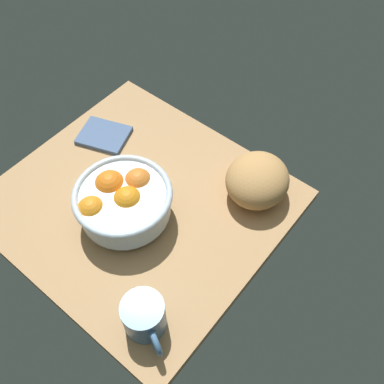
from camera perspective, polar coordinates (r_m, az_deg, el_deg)
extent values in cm
cube|color=tan|center=(111.03, -6.84, -1.58)|extent=(67.37, 62.02, 3.00)
cylinder|color=silver|center=(107.01, -8.62, -2.71)|extent=(9.64, 9.64, 2.06)
cylinder|color=silver|center=(103.35, -8.92, -1.39)|extent=(21.76, 21.76, 6.79)
torus|color=silver|center=(100.59, -9.16, -0.31)|extent=(23.36, 23.36, 1.60)
sphere|color=orange|center=(101.69, -13.04, -2.37)|extent=(6.84, 6.84, 6.84)
sphere|color=orange|center=(104.59, -7.24, 1.39)|extent=(7.05, 7.05, 7.05)
sphere|color=orange|center=(101.50, -8.41, -1.20)|extent=(7.16, 7.16, 7.16)
sphere|color=orange|center=(104.67, -10.67, 0.81)|extent=(7.62, 7.62, 7.62)
ellipsoid|color=tan|center=(107.37, 8.58, 1.57)|extent=(18.31, 19.30, 10.58)
cube|color=slate|center=(124.53, -11.50, 7.31)|extent=(15.93, 14.30, 1.23)
cylinder|color=teal|center=(91.38, -6.34, -15.85)|extent=(8.92, 8.92, 8.90)
torus|color=teal|center=(89.59, -4.92, -18.96)|extent=(6.10, 3.73, 6.18)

